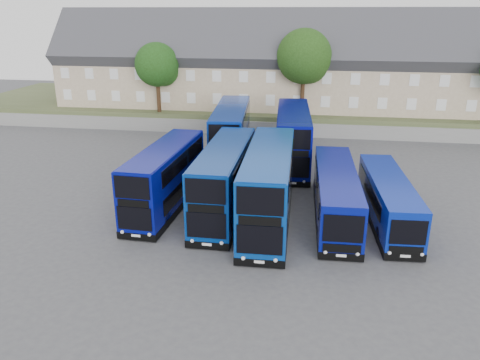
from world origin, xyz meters
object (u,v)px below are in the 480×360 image
(tree_mid, at_px, (305,59))
(dd_front_left, at_px, (165,179))
(tree_west, at_px, (158,66))
(dd_front_mid, at_px, (225,181))
(coach_east_a, at_px, (336,195))

(tree_mid, bearing_deg, dd_front_left, -110.96)
(tree_west, height_order, tree_mid, tree_mid)
(dd_front_mid, height_order, coach_east_a, dd_front_mid)
(coach_east_a, xyz_separation_m, tree_mid, (-2.79, 22.42, 6.49))
(dd_front_mid, bearing_deg, tree_west, 117.68)
(dd_front_mid, distance_m, tree_west, 25.33)
(dd_front_mid, xyz_separation_m, coach_east_a, (7.26, 0.10, -0.63))
(coach_east_a, height_order, tree_mid, tree_mid)
(dd_front_left, distance_m, tree_mid, 24.75)
(dd_front_left, height_order, tree_mid, tree_mid)
(dd_front_left, distance_m, tree_west, 23.67)
(dd_front_left, xyz_separation_m, tree_west, (-7.41, 21.92, 4.98))
(dd_front_left, bearing_deg, tree_mid, 71.66)
(dd_front_left, relative_size, dd_front_mid, 0.95)
(coach_east_a, distance_m, tree_west, 29.39)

